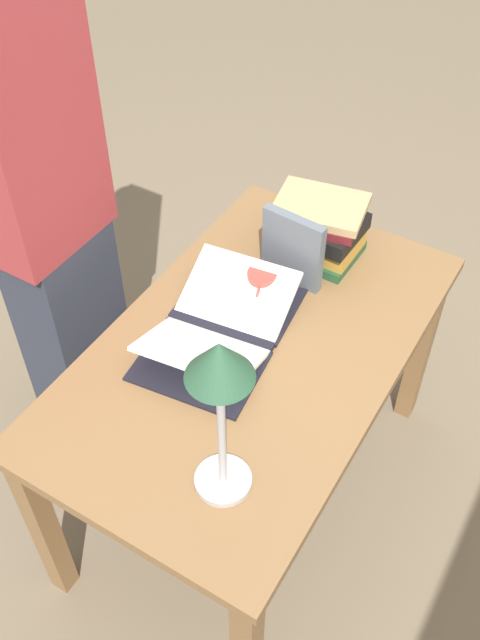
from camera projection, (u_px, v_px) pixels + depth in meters
ground_plane at (251, 487)px, 2.46m from camera, size 12.00×12.00×0.00m
reading_desk at (253, 369)px, 2.00m from camera, size 1.27×0.76×0.74m
open_book at (220, 326)px, 1.94m from camera, size 0.54×0.38×0.10m
book_stack_tall at (319, 228)px, 2.13m from camera, size 0.25×0.29×0.19m
book_standing_upright at (293, 249)px, 2.03m from camera, size 0.05×0.20×0.23m
reading_lamp at (220, 382)px, 1.37m from camera, size 0.14×0.14×0.47m
coffee_mug at (262, 285)px, 2.03m from camera, size 0.11×0.09×0.09m
person_reader at (51, 229)px, 2.04m from camera, size 0.36×0.22×1.78m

